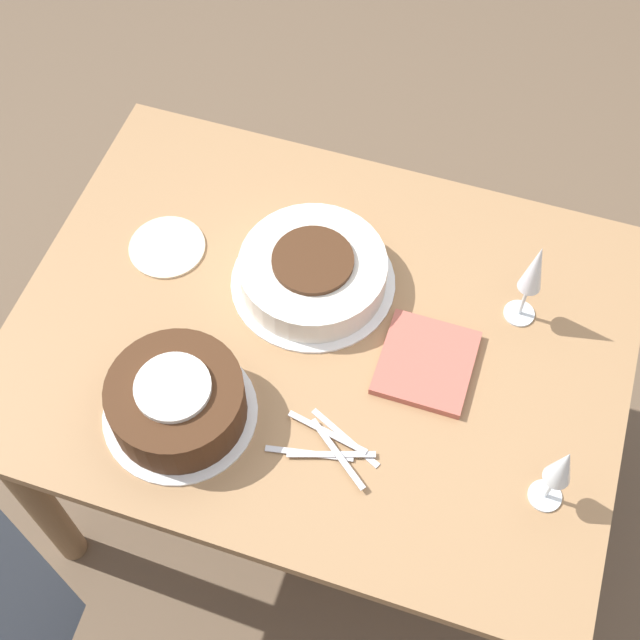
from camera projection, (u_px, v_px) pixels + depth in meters
The scene contains 9 objects.
ground_plane at pixel (320, 472), 2.49m from camera, with size 12.00×12.00×0.00m, color brown.
dining_table at pixel (320, 361), 1.95m from camera, with size 1.27×0.97×0.76m.
cake_center_white at pixel (313, 272), 1.87m from camera, with size 0.35×0.35×0.09m.
cake_front_chocolate at pixel (177, 401), 1.70m from camera, with size 0.30×0.30×0.12m.
wine_glass_near at pixel (561, 468), 1.54m from camera, with size 0.06×0.06×0.20m.
wine_glass_far at pixel (534, 272), 1.73m from camera, with size 0.06×0.06×0.23m.
dessert_plate_left at pixel (167, 247), 1.95m from camera, with size 0.17×0.17×0.01m.
fork_pile at pixel (330, 446), 1.70m from camera, with size 0.22×0.14×0.01m.
napkin_stack at pixel (426, 363), 1.79m from camera, with size 0.18×0.20×0.02m.
Camera 1 is at (0.29, -0.90, 2.35)m, focal length 50.00 mm.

